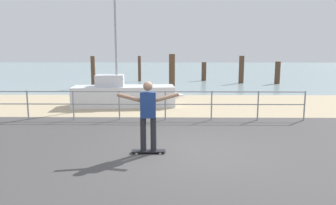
% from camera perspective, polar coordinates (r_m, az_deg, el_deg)
% --- Properties ---
extents(ground_plane, '(24.00, 10.00, 0.04)m').
position_cam_1_polar(ground_plane, '(6.78, 3.44, -11.68)').
color(ground_plane, '#474444').
rests_on(ground_plane, ground).
extents(beach_strip, '(24.00, 6.00, 0.04)m').
position_cam_1_polar(beach_strip, '(14.53, 1.98, -0.33)').
color(beach_strip, tan).
rests_on(beach_strip, ground).
extents(sea_surface, '(72.00, 50.00, 0.04)m').
position_cam_1_polar(sea_surface, '(42.39, 1.17, 5.99)').
color(sea_surface, '#849EA3').
rests_on(sea_surface, ground).
extents(railing_fence, '(11.40, 0.05, 1.05)m').
position_cam_1_polar(railing_fence, '(11.11, -4.68, 0.31)').
color(railing_fence, gray).
rests_on(railing_fence, ground).
extents(sailboat, '(5.03, 1.82, 5.50)m').
position_cam_1_polar(sailboat, '(14.05, -7.28, 1.43)').
color(sailboat, silver).
rests_on(sailboat, ground).
extents(skateboard, '(0.81, 0.23, 0.08)m').
position_cam_1_polar(skateboard, '(7.62, -3.53, -8.75)').
color(skateboard, black).
rests_on(skateboard, ground).
extents(skateboarder, '(1.45, 0.22, 1.65)m').
position_cam_1_polar(skateboarder, '(7.38, -3.61, -1.72)').
color(skateboarder, '#26262B').
rests_on(skateboarder, skateboard).
extents(groyne_post_0, '(0.28, 0.28, 2.09)m').
position_cam_1_polar(groyne_post_0, '(21.54, -13.36, 5.36)').
color(groyne_post_0, '#513826').
rests_on(groyne_post_0, ground).
extents(groyne_post_1, '(0.24, 0.24, 2.04)m').
position_cam_1_polar(groyne_post_1, '(25.56, -5.16, 6.08)').
color(groyne_post_1, '#513826').
rests_on(groyne_post_1, ground).
extents(groyne_post_2, '(0.37, 0.37, 2.24)m').
position_cam_1_polar(groyne_post_2, '(19.58, 0.72, 5.46)').
color(groyne_post_2, '#513826').
rests_on(groyne_post_2, ground).
extents(groyne_post_3, '(0.39, 0.39, 1.53)m').
position_cam_1_polar(groyne_post_3, '(26.11, 6.49, 5.57)').
color(groyne_post_3, '#513826').
rests_on(groyne_post_3, ground).
extents(groyne_post_4, '(0.38, 0.38, 2.07)m').
position_cam_1_polar(groyne_post_4, '(24.49, 13.10, 5.79)').
color(groyne_post_4, '#513826').
rests_on(groyne_post_4, ground).
extents(groyne_post_5, '(0.39, 0.39, 1.66)m').
position_cam_1_polar(groyne_post_5, '(24.89, 19.14, 5.09)').
color(groyne_post_5, '#513826').
rests_on(groyne_post_5, ground).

